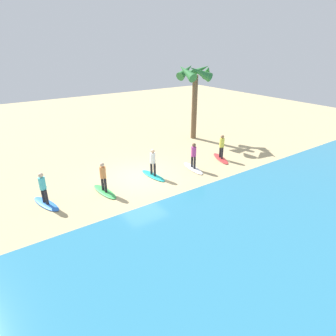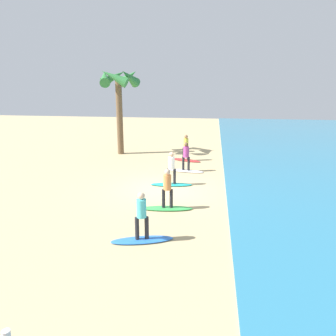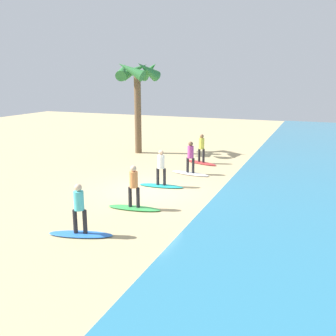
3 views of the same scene
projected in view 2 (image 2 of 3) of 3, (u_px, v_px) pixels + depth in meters
ground_plane at (164, 189)px, 16.29m from camera, size 60.00×60.00×0.00m
surfboard_red at (186, 160)px, 21.95m from camera, size 1.26×2.16×0.09m
surfer_red at (186, 145)px, 21.69m from camera, size 0.32×0.44×1.64m
surfboard_white at (186, 171)px, 19.40m from camera, size 0.86×2.16×0.09m
surfer_white at (186, 154)px, 19.14m from camera, size 0.32×0.46×1.64m
surfboard_teal at (171, 184)px, 16.91m from camera, size 0.78×2.15×0.09m
surfer_teal at (171, 166)px, 16.65m from camera, size 0.32×0.46×1.64m
surfboard_green at (167, 208)px, 13.82m from camera, size 0.81×2.15×0.09m
surfer_green at (167, 186)px, 13.56m from camera, size 0.32×0.46×1.64m
surfboard_blue at (142, 240)px, 11.12m from camera, size 1.13×2.17×0.09m
surfer_blue at (142, 212)px, 10.86m from camera, size 0.32×0.45×1.64m
palm_tree at (118, 85)px, 22.76m from camera, size 2.88×3.03×6.05m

